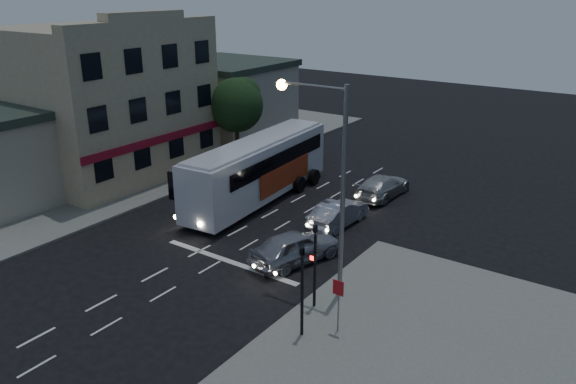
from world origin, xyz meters
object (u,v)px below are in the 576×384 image
Objects in this scene: traffic_signal_side at (302,281)px; street_tree at (236,103)px; streetlight at (330,167)px; car_suv at (295,247)px; traffic_signal_main at (315,256)px; car_sedan_b at (383,186)px; tour_bus at (258,168)px; car_sedan_a at (338,213)px; regulatory_sign at (338,297)px.

street_tree is at bearing 135.50° from traffic_signal_side.
traffic_signal_side is 4.84m from streetlight.
car_suv is 1.15× the size of traffic_signal_main.
traffic_signal_main is 0.66× the size of street_tree.
car_suv is at bearing 94.14° from car_sedan_b.
street_tree is at bearing -1.39° from car_sedan_b.
traffic_signal_main is 21.38m from street_tree.
car_sedan_b is (6.09, 4.92, -1.38)m from tour_bus.
streetlight reaches higher than car_suv.
car_sedan_a is at bearing 116.03° from streetlight.
car_sedan_a is 1.05× the size of traffic_signal_main.
tour_bus reaches higher than regulatory_sign.
regulatory_sign is 23.40m from street_tree.
car_suv is at bearing 139.16° from regulatory_sign.
traffic_signal_main is (9.53, -8.68, 0.34)m from tour_bus.
regulatory_sign is at bearing -30.84° from traffic_signal_main.
traffic_signal_side is (10.23, -10.66, 0.34)m from tour_bus.
street_tree reaches higher than car_sedan_a.
street_tree reaches higher than tour_bus.
traffic_signal_side is at bearing 106.47° from car_sedan_b.
car_sedan_b is at bearing 109.39° from regulatory_sign.
tour_bus is 7.95m from car_sedan_b.
tour_bus is 8.73m from street_tree.
street_tree is (-17.51, 15.26, 2.90)m from regulatory_sign.
traffic_signal_main is (2.97, -3.02, 1.61)m from car_suv.
tour_bus is at bearing 40.53° from car_sedan_b.
car_sedan_b is (-0.47, 10.58, -0.11)m from car_suv.
car_sedan_b is 13.56m from streetlight.
street_tree is at bearing 137.97° from traffic_signal_main.
streetlight is at bearing 105.70° from traffic_signal_side.
tour_bus is at bearing -24.05° from car_suv.
car_suv is 5.05m from car_sedan_a.
streetlight is (9.28, -7.26, 3.65)m from tour_bus.
traffic_signal_side is at bearing -70.51° from traffic_signal_main.
tour_bus is at bearing -41.56° from street_tree.
tour_bus is at bearing 133.82° from traffic_signal_side.
regulatory_sign reaches higher than car_sedan_b.
tour_bus is 14.85m from regulatory_sign.
streetlight is (3.23, -6.62, 5.02)m from car_sedan_a.
car_sedan_a is 1.05× the size of traffic_signal_side.
traffic_signal_main is 1.00× the size of traffic_signal_side.
car_sedan_b is (0.04, 5.56, -0.01)m from car_sedan_a.
street_tree is (-6.27, 5.56, 2.42)m from tour_bus.
streetlight is at bearing 166.23° from car_suv.
car_sedan_b is at bearing 104.67° from streetlight.
traffic_signal_side reaches higher than regulatory_sign.
regulatory_sign is 5.18m from streetlight.
car_sedan_a is at bearing 119.81° from regulatory_sign.
street_tree is at bearing -24.43° from car_suv.
streetlight is at bearing 106.25° from car_sedan_b.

